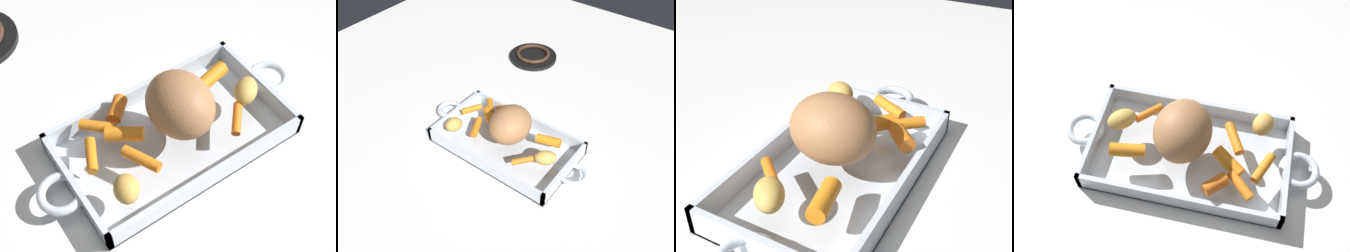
% 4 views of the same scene
% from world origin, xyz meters
% --- Properties ---
extents(ground_plane, '(1.76, 1.76, 0.00)m').
position_xyz_m(ground_plane, '(0.00, 0.00, 0.00)').
color(ground_plane, silver).
extents(roasting_dish, '(0.47, 0.21, 0.04)m').
position_xyz_m(roasting_dish, '(0.00, 0.00, 0.01)').
color(roasting_dish, silver).
rests_on(roasting_dish, ground_plane).
extents(pork_roast, '(0.11, 0.13, 0.09)m').
position_xyz_m(pork_roast, '(-0.01, 0.00, 0.09)').
color(pork_roast, '#A36D43').
rests_on(pork_roast, roasting_dish).
extents(baby_carrot_long, '(0.04, 0.06, 0.02)m').
position_xyz_m(baby_carrot_long, '(0.13, -0.02, 0.05)').
color(baby_carrot_long, orange).
rests_on(baby_carrot_long, roasting_dish).
extents(baby_carrot_southwest, '(0.05, 0.05, 0.02)m').
position_xyz_m(baby_carrot_southwest, '(0.06, -0.07, 0.05)').
color(baby_carrot_southwest, orange).
rests_on(baby_carrot_southwest, roasting_dish).
extents(baby_carrot_southeast, '(0.05, 0.05, 0.02)m').
position_xyz_m(baby_carrot_southeast, '(0.10, -0.06, 0.05)').
color(baby_carrot_southeast, orange).
rests_on(baby_carrot_southeast, roasting_dish).
extents(baby_carrot_center_left, '(0.06, 0.05, 0.03)m').
position_xyz_m(baby_carrot_center_left, '(0.07, -0.02, 0.05)').
color(baby_carrot_center_left, orange).
rests_on(baby_carrot_center_left, roasting_dish).
extents(baby_carrot_northeast, '(0.07, 0.04, 0.03)m').
position_xyz_m(baby_carrot_northeast, '(-0.10, -0.04, 0.05)').
color(baby_carrot_northeast, orange).
rests_on(baby_carrot_northeast, roasting_dish).
extents(baby_carrot_short, '(0.05, 0.05, 0.02)m').
position_xyz_m(baby_carrot_short, '(-0.09, 0.05, 0.05)').
color(baby_carrot_short, orange).
rests_on(baby_carrot_short, roasting_dish).
extents(baby_carrot_center_right, '(0.04, 0.06, 0.02)m').
position_xyz_m(baby_carrot_center_right, '(0.08, 0.03, 0.05)').
color(baby_carrot_center_right, orange).
rests_on(baby_carrot_center_right, roasting_dish).
extents(potato_whole, '(0.07, 0.06, 0.03)m').
position_xyz_m(potato_whole, '(-0.13, 0.02, 0.06)').
color(potato_whole, gold).
rests_on(potato_whole, roasting_dish).
extents(potato_golden_small, '(0.05, 0.06, 0.04)m').
position_xyz_m(potato_golden_small, '(0.12, 0.06, 0.06)').
color(potato_golden_small, gold).
rests_on(potato_golden_small, roasting_dish).
extents(stove_burner_rear, '(0.16, 0.16, 0.02)m').
position_xyz_m(stove_burner_rear, '(0.18, -0.40, 0.01)').
color(stove_burner_rear, black).
rests_on(stove_burner_rear, ground_plane).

